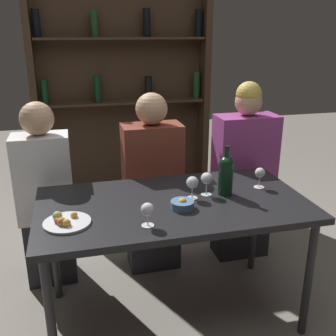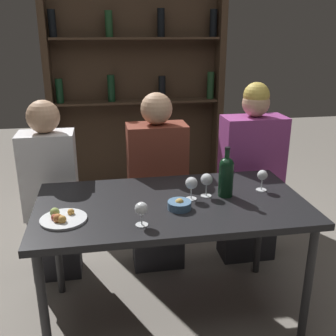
{
  "view_description": "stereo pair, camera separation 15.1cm",
  "coord_description": "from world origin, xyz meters",
  "px_view_note": "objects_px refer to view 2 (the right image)",
  "views": [
    {
      "loc": [
        -0.49,
        -1.86,
        1.6
      ],
      "look_at": [
        0.0,
        0.12,
        0.88
      ],
      "focal_mm": 42.0,
      "sensor_mm": 36.0,
      "label": 1
    },
    {
      "loc": [
        -0.34,
        -1.89,
        1.6
      ],
      "look_at": [
        0.0,
        0.12,
        0.88
      ],
      "focal_mm": 42.0,
      "sensor_mm": 36.0,
      "label": 2
    }
  ],
  "objects_px": {
    "wine_glass_1": "(141,210)",
    "wine_glass_2": "(207,180)",
    "food_plate_0": "(62,218)",
    "wine_glass_3": "(191,184)",
    "seated_person_center": "(157,189)",
    "seated_person_right": "(250,179)",
    "seated_person_left": "(52,197)",
    "snack_bowl": "(179,205)",
    "wine_bottle": "(226,175)",
    "wine_glass_0": "(262,176)"
  },
  "relations": [
    {
      "from": "wine_glass_0",
      "to": "snack_bowl",
      "type": "height_order",
      "value": "wine_glass_0"
    },
    {
      "from": "wine_glass_0",
      "to": "wine_glass_2",
      "type": "bearing_deg",
      "value": -175.26
    },
    {
      "from": "wine_bottle",
      "to": "wine_glass_2",
      "type": "distance_m",
      "value": 0.11
    },
    {
      "from": "food_plate_0",
      "to": "seated_person_left",
      "type": "bearing_deg",
      "value": 101.19
    },
    {
      "from": "wine_glass_2",
      "to": "wine_glass_3",
      "type": "relative_size",
      "value": 1.04
    },
    {
      "from": "wine_bottle",
      "to": "wine_glass_3",
      "type": "xyz_separation_m",
      "value": [
        -0.2,
        -0.01,
        -0.03
      ]
    },
    {
      "from": "wine_glass_1",
      "to": "wine_glass_3",
      "type": "distance_m",
      "value": 0.39
    },
    {
      "from": "food_plate_0",
      "to": "seated_person_left",
      "type": "relative_size",
      "value": 0.19
    },
    {
      "from": "seated_person_right",
      "to": "wine_glass_1",
      "type": "bearing_deg",
      "value": -137.14
    },
    {
      "from": "food_plate_0",
      "to": "seated_person_right",
      "type": "relative_size",
      "value": 0.18
    },
    {
      "from": "snack_bowl",
      "to": "seated_person_right",
      "type": "distance_m",
      "value": 0.91
    },
    {
      "from": "food_plate_0",
      "to": "seated_person_left",
      "type": "xyz_separation_m",
      "value": [
        -0.13,
        0.67,
        -0.17
      ]
    },
    {
      "from": "wine_glass_1",
      "to": "seated_person_center",
      "type": "xyz_separation_m",
      "value": [
        0.18,
        0.78,
        -0.23
      ]
    },
    {
      "from": "seated_person_center",
      "to": "wine_glass_1",
      "type": "bearing_deg",
      "value": -103.07
    },
    {
      "from": "wine_bottle",
      "to": "snack_bowl",
      "type": "relative_size",
      "value": 2.3
    },
    {
      "from": "seated_person_center",
      "to": "seated_person_right",
      "type": "xyz_separation_m",
      "value": [
        0.66,
        0.0,
        0.02
      ]
    },
    {
      "from": "seated_person_left",
      "to": "seated_person_center",
      "type": "xyz_separation_m",
      "value": [
        0.69,
        0.0,
        0.01
      ]
    },
    {
      "from": "wine_glass_2",
      "to": "seated_person_center",
      "type": "xyz_separation_m",
      "value": [
        -0.2,
        0.5,
        -0.24
      ]
    },
    {
      "from": "wine_glass_0",
      "to": "seated_person_center",
      "type": "height_order",
      "value": "seated_person_center"
    },
    {
      "from": "seated_person_center",
      "to": "seated_person_right",
      "type": "bearing_deg",
      "value": 0.0
    },
    {
      "from": "snack_bowl",
      "to": "wine_glass_1",
      "type": "bearing_deg",
      "value": -145.29
    },
    {
      "from": "wine_bottle",
      "to": "seated_person_right",
      "type": "height_order",
      "value": "seated_person_right"
    },
    {
      "from": "seated_person_right",
      "to": "food_plate_0",
      "type": "bearing_deg",
      "value": -151.16
    },
    {
      "from": "wine_bottle",
      "to": "seated_person_left",
      "type": "distance_m",
      "value": 1.16
    },
    {
      "from": "wine_glass_1",
      "to": "wine_glass_2",
      "type": "height_order",
      "value": "wine_glass_2"
    },
    {
      "from": "wine_glass_1",
      "to": "seated_person_center",
      "type": "relative_size",
      "value": 0.1
    },
    {
      "from": "wine_glass_1",
      "to": "wine_bottle",
      "type": "bearing_deg",
      "value": 28.58
    },
    {
      "from": "wine_bottle",
      "to": "wine_glass_0",
      "type": "xyz_separation_m",
      "value": [
        0.23,
        0.04,
        -0.04
      ]
    },
    {
      "from": "wine_glass_0",
      "to": "wine_glass_1",
      "type": "distance_m",
      "value": 0.78
    },
    {
      "from": "wine_glass_0",
      "to": "wine_glass_3",
      "type": "relative_size",
      "value": 0.96
    },
    {
      "from": "food_plate_0",
      "to": "wine_glass_3",
      "type": "bearing_deg",
      "value": 11.86
    },
    {
      "from": "wine_glass_3",
      "to": "seated_person_right",
      "type": "bearing_deg",
      "value": 44.0
    },
    {
      "from": "wine_glass_2",
      "to": "food_plate_0",
      "type": "height_order",
      "value": "wine_glass_2"
    },
    {
      "from": "seated_person_center",
      "to": "wine_glass_0",
      "type": "bearing_deg",
      "value": -41.53
    },
    {
      "from": "wine_glass_0",
      "to": "seated_person_right",
      "type": "xyz_separation_m",
      "value": [
        0.13,
        0.48,
        -0.21
      ]
    },
    {
      "from": "wine_glass_1",
      "to": "wine_glass_2",
      "type": "distance_m",
      "value": 0.48
    },
    {
      "from": "wine_glass_1",
      "to": "seated_person_left",
      "type": "bearing_deg",
      "value": 122.82
    },
    {
      "from": "food_plate_0",
      "to": "snack_bowl",
      "type": "height_order",
      "value": "snack_bowl"
    },
    {
      "from": "wine_bottle",
      "to": "wine_glass_3",
      "type": "bearing_deg",
      "value": -175.87
    },
    {
      "from": "seated_person_center",
      "to": "food_plate_0",
      "type": "bearing_deg",
      "value": -129.6
    },
    {
      "from": "wine_glass_3",
      "to": "food_plate_0",
      "type": "height_order",
      "value": "wine_glass_3"
    },
    {
      "from": "wine_glass_1",
      "to": "seated_person_left",
      "type": "xyz_separation_m",
      "value": [
        -0.51,
        0.78,
        -0.24
      ]
    },
    {
      "from": "wine_bottle",
      "to": "wine_glass_1",
      "type": "bearing_deg",
      "value": -151.42
    },
    {
      "from": "wine_bottle",
      "to": "seated_person_center",
      "type": "xyz_separation_m",
      "value": [
        -0.31,
        0.52,
        -0.27
      ]
    },
    {
      "from": "wine_glass_3",
      "to": "seated_person_center",
      "type": "distance_m",
      "value": 0.59
    },
    {
      "from": "seated_person_center",
      "to": "wine_bottle",
      "type": "bearing_deg",
      "value": -59.02
    },
    {
      "from": "wine_glass_3",
      "to": "wine_glass_1",
      "type": "bearing_deg",
      "value": -139.38
    },
    {
      "from": "food_plate_0",
      "to": "wine_bottle",
      "type": "bearing_deg",
      "value": 10.14
    },
    {
      "from": "wine_glass_3",
      "to": "seated_person_right",
      "type": "relative_size",
      "value": 0.1
    },
    {
      "from": "wine_glass_1",
      "to": "food_plate_0",
      "type": "relative_size",
      "value": 0.52
    }
  ]
}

